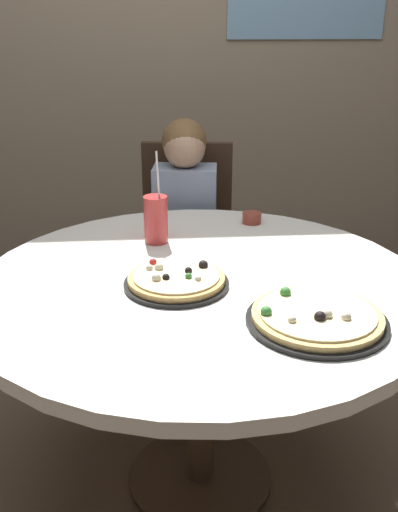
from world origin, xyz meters
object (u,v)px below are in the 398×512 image
at_px(dining_table, 200,305).
at_px(pizza_cheese, 316,317).
at_px(diner_child, 185,265).
at_px(soda_cup, 156,219).
at_px(chair_wooden, 186,240).
at_px(sauce_bowl, 252,218).
at_px(pizza_veggie, 176,280).

relative_size(dining_table, pizza_cheese, 3.72).
distance_m(diner_child, soda_cup, 0.55).
bearing_deg(chair_wooden, diner_child, -96.04).
bearing_deg(sauce_bowl, pizza_veggie, -120.01).
height_order(diner_child, soda_cup, diner_child).
xyz_separation_m(diner_child, sauce_bowl, (0.24, -0.24, 0.29)).
xyz_separation_m(dining_table, diner_child, (-0.01, 0.72, -0.18)).
bearing_deg(diner_child, pizza_veggie, -94.74).
xyz_separation_m(chair_wooden, pizza_cheese, (0.26, -1.19, 0.24)).
xyz_separation_m(pizza_cheese, sauce_bowl, (-0.04, 0.77, 0.00)).
height_order(chair_wooden, diner_child, diner_child).
distance_m(diner_child, pizza_veggie, 0.82).
xyz_separation_m(chair_wooden, pizza_veggie, (-0.08, -0.95, 0.24)).
bearing_deg(chair_wooden, dining_table, -90.67).
height_order(soda_cup, sauce_bowl, soda_cup).
distance_m(chair_wooden, pizza_veggie, 0.98).
relative_size(chair_wooden, diner_child, 0.88).
bearing_deg(soda_cup, pizza_veggie, -81.55).
relative_size(pizza_cheese, soda_cup, 1.15).
bearing_deg(soda_cup, sauce_bowl, 25.50).
bearing_deg(sauce_bowl, pizza_cheese, -87.27).
distance_m(dining_table, pizza_veggie, 0.13).
height_order(chair_wooden, pizza_veggie, chair_wooden).
bearing_deg(pizza_veggie, diner_child, 85.26).
bearing_deg(pizza_cheese, soda_cup, 123.00).
bearing_deg(soda_cup, dining_table, -68.05).
xyz_separation_m(pizza_veggie, soda_cup, (-0.05, 0.35, 0.06)).
distance_m(diner_child, pizza_cheese, 1.09).
distance_m(chair_wooden, pizza_cheese, 1.24).
relative_size(dining_table, chair_wooden, 1.39).
xyz_separation_m(pizza_veggie, sauce_bowl, (0.30, 0.52, 0.00)).
bearing_deg(sauce_bowl, chair_wooden, 117.32).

